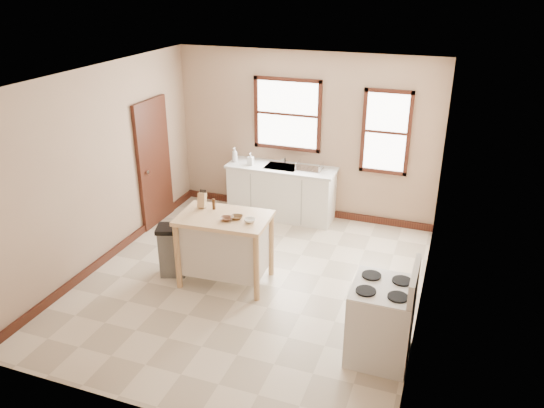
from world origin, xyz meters
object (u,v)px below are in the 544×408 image
(dish_rack, at_px, (310,167))
(bowl_c, at_px, (250,221))
(bowl_a, at_px, (226,219))
(bowl_b, at_px, (237,217))
(pepper_grinder, at_px, (214,204))
(gas_stove, at_px, (382,311))
(trash_bin, at_px, (172,250))
(soap_bottle_b, at_px, (250,159))
(kitchen_island, at_px, (225,249))
(soap_bottle_a, at_px, (235,155))
(knife_block, at_px, (202,201))

(dish_rack, height_order, bowl_c, bowl_c)
(bowl_a, height_order, bowl_b, same)
(pepper_grinder, xyz_separation_m, bowl_b, (0.41, -0.18, -0.06))
(bowl_a, bearing_deg, bowl_c, 8.61)
(gas_stove, bearing_deg, bowl_c, 156.77)
(trash_bin, xyz_separation_m, gas_stove, (3.01, -0.76, 0.21))
(soap_bottle_b, relative_size, pepper_grinder, 1.39)
(bowl_a, bearing_deg, pepper_grinder, 139.17)
(soap_bottle_b, bearing_deg, kitchen_island, -76.29)
(gas_stove, bearing_deg, pepper_grinder, 157.66)
(dish_rack, bearing_deg, bowl_c, -102.08)
(gas_stove, bearing_deg, soap_bottle_a, 134.80)
(dish_rack, distance_m, kitchen_island, 2.39)
(bowl_b, bearing_deg, dish_rack, 82.12)
(dish_rack, xyz_separation_m, knife_block, (-0.90, -2.13, 0.11))
(trash_bin, bearing_deg, gas_stove, -33.61)
(soap_bottle_a, distance_m, dish_rack, 1.33)
(soap_bottle_b, height_order, kitchen_island, soap_bottle_b)
(soap_bottle_b, relative_size, bowl_a, 1.33)
(dish_rack, xyz_separation_m, trash_bin, (-1.28, -2.37, -0.60))
(kitchen_island, relative_size, knife_block, 6.00)
(soap_bottle_b, relative_size, trash_bin, 0.28)
(soap_bottle_b, distance_m, pepper_grinder, 2.03)
(kitchen_island, bearing_deg, knife_block, 154.41)
(bowl_b, xyz_separation_m, gas_stove, (2.05, -0.83, -0.42))
(soap_bottle_b, xyz_separation_m, kitchen_island, (0.50, -2.18, -0.53))
(bowl_c, xyz_separation_m, gas_stove, (1.85, -0.79, -0.43))
(gas_stove, bearing_deg, bowl_b, 157.84)
(soap_bottle_a, relative_size, bowl_c, 1.72)
(soap_bottle_b, xyz_separation_m, bowl_a, (0.58, -2.27, -0.02))
(soap_bottle_a, xyz_separation_m, soap_bottle_b, (0.32, -0.05, -0.02))
(dish_rack, distance_m, knife_block, 2.31)
(trash_bin, bearing_deg, bowl_b, -15.26)
(pepper_grinder, relative_size, trash_bin, 0.20)
(pepper_grinder, height_order, gas_stove, gas_stove)
(bowl_c, bearing_deg, kitchen_island, 172.37)
(knife_block, xyz_separation_m, bowl_b, (0.59, -0.17, -0.08))
(knife_block, bearing_deg, kitchen_island, -27.98)
(kitchen_island, height_order, bowl_a, bowl_a)
(bowl_c, height_order, trash_bin, bowl_c)
(kitchen_island, height_order, knife_block, knife_block)
(bowl_c, bearing_deg, bowl_b, 168.70)
(pepper_grinder, relative_size, gas_stove, 0.13)
(soap_bottle_a, bearing_deg, knife_block, -66.93)
(dish_rack, relative_size, trash_bin, 0.57)
(knife_block, relative_size, bowl_b, 1.26)
(trash_bin, distance_m, gas_stove, 3.11)
(dish_rack, bearing_deg, kitchen_island, -111.64)
(soap_bottle_a, bearing_deg, soap_bottle_b, 1.86)
(dish_rack, relative_size, gas_stove, 0.36)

